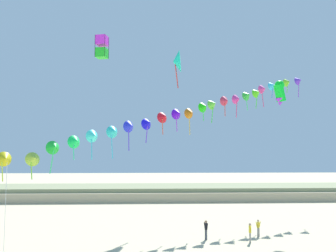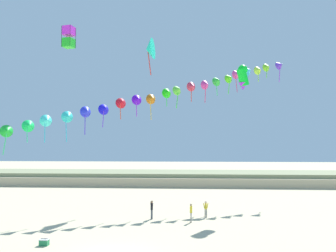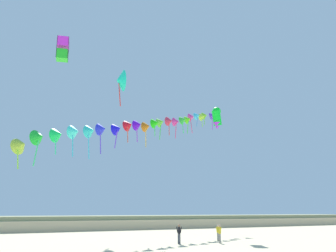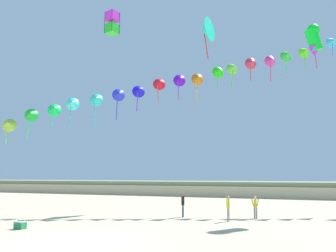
# 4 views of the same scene
# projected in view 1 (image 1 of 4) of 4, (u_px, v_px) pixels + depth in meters

# --- Properties ---
(dune_ridge) EXTENTS (120.00, 12.45, 2.03)m
(dune_ridge) POSITION_uv_depth(u_px,v_px,m) (173.00, 192.00, 59.29)
(dune_ridge) COLOR #BFAE8B
(dune_ridge) RESTS_ON ground
(person_near_left) EXTENTS (0.22, 0.55, 1.59)m
(person_near_left) POSITION_uv_depth(u_px,v_px,m) (250.00, 231.00, 29.26)
(person_near_left) COLOR gray
(person_near_left) RESTS_ON ground
(person_near_right) EXTENTS (0.34, 0.54, 1.63)m
(person_near_right) POSITION_uv_depth(u_px,v_px,m) (206.00, 229.00, 30.21)
(person_near_right) COLOR #474C56
(person_near_right) RESTS_ON ground
(person_mid_center) EXTENTS (0.51, 0.25, 1.48)m
(person_mid_center) POSITION_uv_depth(u_px,v_px,m) (258.00, 227.00, 31.45)
(person_mid_center) COLOR gray
(person_mid_center) RESTS_ON ground
(kite_banner_string) EXTENTS (32.21, 22.58, 17.92)m
(kite_banner_string) POSITION_uv_depth(u_px,v_px,m) (196.00, 109.00, 37.28)
(kite_banner_string) COLOR gold
(large_kite_low_lead) EXTENTS (1.36, 2.79, 4.66)m
(large_kite_low_lead) POSITION_uv_depth(u_px,v_px,m) (177.00, 61.00, 43.12)
(large_kite_low_lead) COLOR #18EDBA
(large_kite_mid_trail) EXTENTS (1.76, 1.63, 2.73)m
(large_kite_mid_trail) POSITION_uv_depth(u_px,v_px,m) (280.00, 92.00, 38.02)
(large_kite_mid_trail) COLOR #0DEF2B
(large_kite_high_solo) EXTENTS (1.35, 1.35, 2.32)m
(large_kite_high_solo) POSITION_uv_depth(u_px,v_px,m) (102.00, 47.00, 36.91)
(large_kite_high_solo) COLOR green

